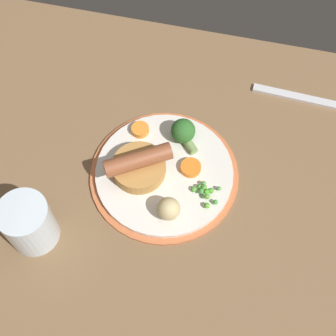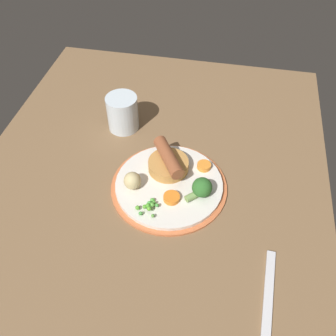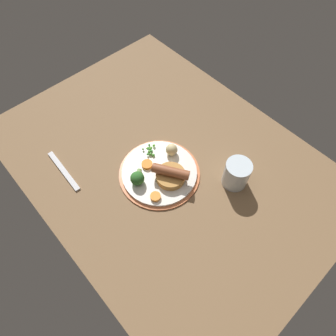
{
  "view_description": "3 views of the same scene",
  "coord_description": "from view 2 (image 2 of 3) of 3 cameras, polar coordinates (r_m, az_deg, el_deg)",
  "views": [
    {
      "loc": [
        -6.82,
        31.92,
        74.25
      ],
      "look_at": [
        1.85,
        -4.99,
        5.7
      ],
      "focal_mm": 50.0,
      "sensor_mm": 36.0,
      "label": 1
    },
    {
      "loc": [
        -49.41,
        -14.96,
        66.83
      ],
      "look_at": [
        4.36,
        -4.36,
        7.15
      ],
      "focal_mm": 40.0,
      "sensor_mm": 36.0,
      "label": 2
    },
    {
      "loc": [
        40.45,
        -35.93,
        84.09
      ],
      "look_at": [
        4.37,
        -3.02,
        6.49
      ],
      "focal_mm": 32.0,
      "sensor_mm": 36.0,
      "label": 3
    }
  ],
  "objects": [
    {
      "name": "fork",
      "position": [
        0.72,
        15.03,
        -18.33
      ],
      "size": [
        18.06,
        2.44,
        0.6
      ],
      "primitive_type": "cube",
      "rotation": [
        0.0,
        0.0,
        -0.05
      ],
      "color": "silver",
      "rests_on": "dining_table"
    },
    {
      "name": "carrot_slice_0",
      "position": [
        0.85,
        5.51,
        0.32
      ],
      "size": [
        3.86,
        3.86,
        1.13
      ],
      "primitive_type": "cylinder",
      "rotation": [
        0.0,
        0.0,
        2.88
      ],
      "color": "orange",
      "rests_on": "dinner_plate"
    },
    {
      "name": "sausage_pudding",
      "position": [
        0.83,
        0.06,
        0.84
      ],
      "size": [
        11.07,
        9.08,
        5.27
      ],
      "rotation": [
        0.0,
        0.0,
        0.56
      ],
      "color": "#BC8442",
      "rests_on": "dinner_plate"
    },
    {
      "name": "broccoli_floret_far",
      "position": [
        0.79,
        5.1,
        -3.06
      ],
      "size": [
        5.37,
        5.56,
        4.3
      ],
      "rotation": [
        0.0,
        0.0,
        5.46
      ],
      "color": "#2D6628",
      "rests_on": "dinner_plate"
    },
    {
      "name": "dining_table",
      "position": [
        0.83,
        -3.53,
        -4.38
      ],
      "size": [
        110.0,
        80.0,
        3.0
      ],
      "primitive_type": "cube",
      "color": "brown",
      "rests_on": "ground"
    },
    {
      "name": "dinner_plate",
      "position": [
        0.82,
        0.15,
        -2.68
      ],
      "size": [
        25.62,
        25.62,
        1.4
      ],
      "color": "#CC6B3D",
      "rests_on": "dining_table"
    },
    {
      "name": "potato_chunk_1",
      "position": [
        0.8,
        -5.44,
        -1.89
      ],
      "size": [
        4.75,
        4.72,
        3.94
      ],
      "primitive_type": "ellipsoid",
      "rotation": [
        0.0,
        0.0,
        0.32
      ],
      "color": "#CCB77F",
      "rests_on": "dinner_plate"
    },
    {
      "name": "pea_pile",
      "position": [
        0.77,
        -3.0,
        -5.8
      ],
      "size": [
        4.82,
        4.3,
        1.78
      ],
      "color": "green",
      "rests_on": "dinner_plate"
    },
    {
      "name": "carrot_slice_2",
      "position": [
        0.79,
        0.55,
        -4.55
      ],
      "size": [
        3.97,
        3.97,
        1.06
      ],
      "primitive_type": "cylinder",
      "rotation": [
        0.0,
        0.0,
        4.57
      ],
      "color": "orange",
      "rests_on": "dinner_plate"
    },
    {
      "name": "drinking_glass",
      "position": [
        0.95,
        -6.93,
        8.35
      ],
      "size": [
        7.79,
        7.79,
        9.08
      ],
      "primitive_type": "cylinder",
      "color": "silver",
      "rests_on": "dining_table"
    }
  ]
}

